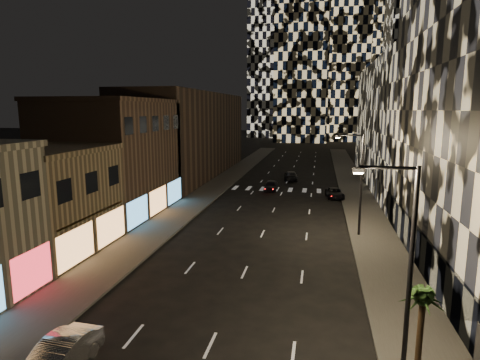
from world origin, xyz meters
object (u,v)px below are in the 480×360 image
at_px(palm_tree, 423,304).
at_px(streetlight_far, 359,178).
at_px(car_silver_parked, 58,358).
at_px(car_dark_oncoming, 291,176).
at_px(car_dark_rightlane, 335,193).
at_px(streetlight_near, 405,260).
at_px(car_dark_midlane, 271,186).

bearing_deg(palm_tree, streetlight_far, 92.55).
xyz_separation_m(streetlight_far, palm_tree, (0.88, -19.68, -1.92)).
distance_m(streetlight_far, car_silver_parked, 26.89).
relative_size(streetlight_far, car_dark_oncoming, 1.77).
height_order(car_dark_rightlane, palm_tree, palm_tree).
relative_size(streetlight_near, car_dark_oncoming, 1.77).
relative_size(streetlight_near, car_silver_parked, 1.92).
bearing_deg(palm_tree, streetlight_near, -160.16).
distance_m(streetlight_far, palm_tree, 19.80).
relative_size(car_silver_parked, car_dark_oncoming, 0.92).
height_order(car_silver_parked, palm_tree, palm_tree).
distance_m(streetlight_near, car_dark_oncoming, 48.66).
relative_size(car_dark_midlane, car_dark_oncoming, 0.84).
relative_size(car_silver_parked, car_dark_midlane, 1.10).
distance_m(streetlight_near, car_silver_parked, 15.07).
distance_m(streetlight_near, palm_tree, 2.14).
xyz_separation_m(car_silver_parked, palm_tree, (15.03, 2.71, 2.66)).
bearing_deg(car_dark_midlane, streetlight_near, -75.83).
bearing_deg(car_dark_rightlane, car_dark_oncoming, 112.44).
relative_size(streetlight_far, car_dark_rightlane, 2.00).
relative_size(car_silver_parked, palm_tree, 1.18).
bearing_deg(car_silver_parked, palm_tree, 11.76).
distance_m(car_silver_parked, car_dark_rightlane, 40.27).
bearing_deg(streetlight_far, car_dark_oncoming, 105.78).
relative_size(streetlight_far, palm_tree, 2.26).
relative_size(car_dark_oncoming, palm_tree, 1.28).
height_order(streetlight_near, car_silver_parked, streetlight_near).
xyz_separation_m(streetlight_far, car_dark_rightlane, (-1.35, 15.78, -4.73)).
bearing_deg(car_silver_parked, car_dark_midlane, 85.75).
relative_size(car_dark_midlane, palm_tree, 1.07).
bearing_deg(car_dark_oncoming, streetlight_near, 93.70).
height_order(car_dark_oncoming, car_dark_rightlane, car_dark_oncoming).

